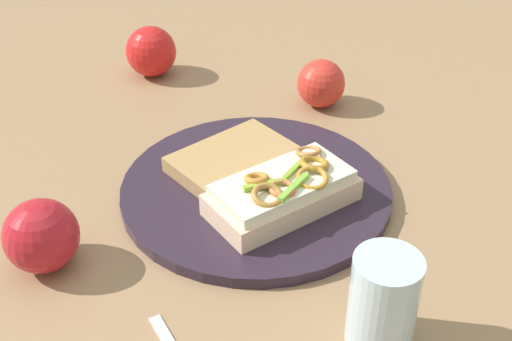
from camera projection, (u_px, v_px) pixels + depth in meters
The scene contains 8 objects.
ground_plane at pixel (256, 194), 0.77m from camera, with size 2.00×2.00×0.00m, color #96714E.
plate at pixel (256, 189), 0.77m from camera, with size 0.31×0.31×0.01m, color #2B1E2D.
sandwich at pixel (283, 192), 0.72m from camera, with size 0.18×0.14×0.05m.
bread_slice_side at pixel (232, 159), 0.79m from camera, with size 0.14×0.09×0.02m, color #AD844F.
apple_0 at pixel (41, 236), 0.65m from camera, with size 0.08×0.08×0.08m, color #B01A23.
apple_1 at pixel (151, 51), 1.01m from camera, with size 0.08×0.08×0.08m, color red.
apple_2 at pixel (321, 83), 0.93m from camera, with size 0.07×0.07×0.07m, color red.
drinking_glass at pixel (383, 301), 0.57m from camera, with size 0.06×0.06×0.09m, color silver.
Camera 1 is at (0.53, 0.32, 0.46)m, focal length 46.51 mm.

